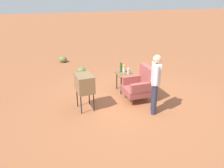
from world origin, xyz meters
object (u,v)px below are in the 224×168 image
Objects in this scene: tv_on_stand at (85,84)px; person_standing at (155,81)px; bottle_short_clear at (128,71)px; bottle_wine_green at (121,67)px; side_table at (125,76)px; flower_vase at (124,68)px; armchair at (140,85)px.

person_standing is at bearing 67.34° from tv_on_stand.
bottle_wine_green is at bearing -148.57° from bottle_short_clear.
tv_on_stand is at bearing -52.53° from bottle_wine_green.
bottle_wine_green reaches higher than side_table.
bottle_short_clear is 0.75× the size of flower_vase.
flower_vase is at bearing 50.08° from bottle_wine_green.
tv_on_stand is 3.22× the size of bottle_wine_green.
tv_on_stand is at bearing -55.71° from flower_vase.
armchair is 1.73m from tv_on_stand.
person_standing is (0.84, 0.05, 0.44)m from armchair.
tv_on_stand is (0.88, -1.51, 0.27)m from side_table.
armchair is 0.80m from side_table.
person_standing is at bearing 7.78° from flower_vase.
person_standing is at bearing 9.94° from bottle_wine_green.
side_table is at bearing 120.04° from tv_on_stand.
armchair is 1.03× the size of tv_on_stand.
armchair is 3.31× the size of bottle_wine_green.
person_standing is 1.80m from flower_vase.
person_standing is (0.74, 1.76, 0.16)m from tv_on_stand.
tv_on_stand is at bearing -112.66° from person_standing.
side_table is 1.77m from tv_on_stand.
armchair reaches higher than tv_on_stand.
tv_on_stand is 1.91m from person_standing.
bottle_short_clear is at bearing 117.73° from tv_on_stand.
side_table is 0.36× the size of person_standing.
bottle_wine_green is (-1.00, -0.27, 0.26)m from armchair.
tv_on_stand is 0.63× the size of person_standing.
tv_on_stand reaches higher than bottle_wine_green.
armchair reaches higher than bottle_short_clear.
side_table is at bearing -165.92° from armchair.
side_table is 2.25× the size of flower_vase.
tv_on_stand is 3.89× the size of flower_vase.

